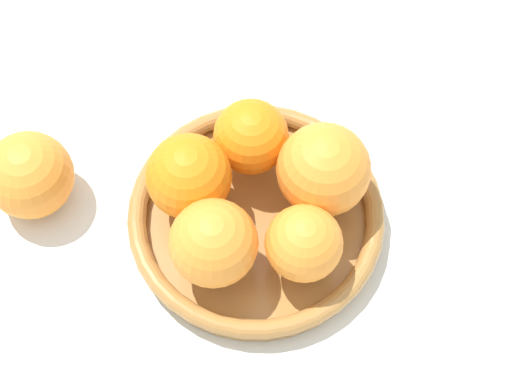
% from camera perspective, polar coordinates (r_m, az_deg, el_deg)
% --- Properties ---
extents(ground_plane, '(4.00, 4.00, 0.00)m').
position_cam_1_polar(ground_plane, '(0.80, 0.00, -2.17)').
color(ground_plane, silver).
extents(fruit_bowl, '(0.24, 0.24, 0.03)m').
position_cam_1_polar(fruit_bowl, '(0.79, 0.00, -1.71)').
color(fruit_bowl, '#A57238').
rests_on(fruit_bowl, ground_plane).
extents(orange_pile, '(0.19, 0.19, 0.08)m').
position_cam_1_polar(orange_pile, '(0.74, 0.11, 0.05)').
color(orange_pile, orange).
rests_on(orange_pile, fruit_bowl).
extents(stray_orange, '(0.08, 0.08, 0.08)m').
position_cam_1_polar(stray_orange, '(0.81, -14.87, 1.10)').
color(stray_orange, orange).
rests_on(stray_orange, ground_plane).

